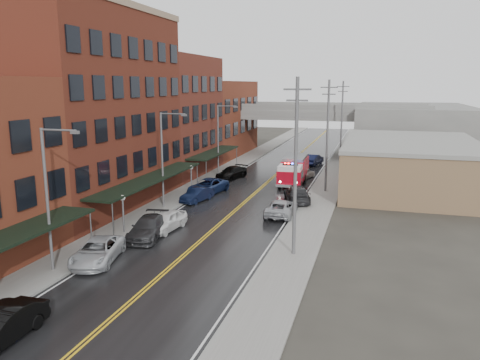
# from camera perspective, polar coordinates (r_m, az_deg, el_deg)

# --- Properties ---
(ground) EXTENTS (220.00, 220.00, 0.00)m
(ground) POSITION_cam_1_polar(r_m,az_deg,el_deg) (22.62, -20.51, -19.81)
(ground) COLOR #2D2B26
(ground) RESTS_ON ground
(road) EXTENTS (11.00, 160.00, 0.02)m
(road) POSITION_cam_1_polar(r_m,az_deg,el_deg) (48.18, 1.15, -2.23)
(road) COLOR black
(road) RESTS_ON ground
(sidewalk_left) EXTENTS (3.00, 160.00, 0.15)m
(sidewalk_left) POSITION_cam_1_polar(r_m,az_deg,el_deg) (50.52, -6.87, -1.58)
(sidewalk_left) COLOR slate
(sidewalk_left) RESTS_ON ground
(sidewalk_right) EXTENTS (3.00, 160.00, 0.15)m
(sidewalk_right) POSITION_cam_1_polar(r_m,az_deg,el_deg) (46.85, 9.81, -2.72)
(sidewalk_right) COLOR slate
(sidewalk_right) RESTS_ON ground
(curb_left) EXTENTS (0.30, 160.00, 0.15)m
(curb_left) POSITION_cam_1_polar(r_m,az_deg,el_deg) (49.90, -5.12, -1.71)
(curb_left) COLOR gray
(curb_left) RESTS_ON ground
(curb_right) EXTENTS (0.30, 160.00, 0.15)m
(curb_right) POSITION_cam_1_polar(r_m,az_deg,el_deg) (47.06, 7.81, -2.59)
(curb_right) COLOR gray
(curb_right) RESTS_ON ground
(brick_building_b) EXTENTS (9.00, 20.00, 18.00)m
(brick_building_b) POSITION_cam_1_polar(r_m,az_deg,el_deg) (45.98, -17.59, 7.92)
(brick_building_b) COLOR #5C2118
(brick_building_b) RESTS_ON ground
(brick_building_c) EXTENTS (9.00, 15.00, 15.00)m
(brick_building_c) POSITION_cam_1_polar(r_m,az_deg,el_deg) (61.37, -8.37, 7.72)
(brick_building_c) COLOR #5B201B
(brick_building_c) RESTS_ON ground
(brick_building_far) EXTENTS (9.00, 20.00, 12.00)m
(brick_building_far) POSITION_cam_1_polar(r_m,az_deg,el_deg) (77.68, -2.93, 7.51)
(brick_building_far) COLOR maroon
(brick_building_far) RESTS_ON ground
(tan_building) EXTENTS (14.00, 22.00, 5.00)m
(tan_building) POSITION_cam_1_polar(r_m,az_deg,el_deg) (56.03, 19.98, 1.63)
(tan_building) COLOR #816145
(tan_building) RESTS_ON ground
(right_far_block) EXTENTS (18.00, 30.00, 8.00)m
(right_far_block) POSITION_cam_1_polar(r_m,az_deg,el_deg) (85.70, 20.23, 5.85)
(right_far_block) COLOR slate
(right_far_block) RESTS_ON ground
(awning_1) EXTENTS (2.60, 18.00, 3.09)m
(awning_1) POSITION_cam_1_polar(r_m,az_deg,el_deg) (43.79, -10.78, 0.16)
(awning_1) COLOR black
(awning_1) RESTS_ON ground
(awning_2) EXTENTS (2.60, 13.00, 3.09)m
(awning_2) POSITION_cam_1_polar(r_m,az_deg,el_deg) (59.66, -3.15, 3.35)
(awning_2) COLOR black
(awning_2) RESTS_ON ground
(globe_lamp_1) EXTENTS (0.44, 0.44, 3.12)m
(globe_lamp_1) POSITION_cam_1_polar(r_m,az_deg,el_deg) (37.45, -14.09, -2.99)
(globe_lamp_1) COLOR #59595B
(globe_lamp_1) RESTS_ON ground
(globe_lamp_2) EXTENTS (0.44, 0.44, 3.12)m
(globe_lamp_2) POSITION_cam_1_polar(r_m,az_deg,el_deg) (49.71, -5.97, 0.86)
(globe_lamp_2) COLOR #59595B
(globe_lamp_2) RESTS_ON ground
(street_lamp_0) EXTENTS (2.64, 0.22, 9.00)m
(street_lamp_0) POSITION_cam_1_polar(r_m,az_deg,el_deg) (30.48, -22.17, -1.27)
(street_lamp_0) COLOR #59595B
(street_lamp_0) RESTS_ON ground
(street_lamp_1) EXTENTS (2.64, 0.22, 9.00)m
(street_lamp_1) POSITION_cam_1_polar(r_m,az_deg,el_deg) (43.89, -9.19, 3.15)
(street_lamp_1) COLOR #59595B
(street_lamp_1) RESTS_ON ground
(street_lamp_2) EXTENTS (2.64, 0.22, 9.00)m
(street_lamp_2) POSITION_cam_1_polar(r_m,az_deg,el_deg) (58.61, -2.46, 5.38)
(street_lamp_2) COLOR #59595B
(street_lamp_2) RESTS_ON ground
(utility_pole_0) EXTENTS (1.80, 0.24, 12.00)m
(utility_pole_0) POSITION_cam_1_polar(r_m,az_deg,el_deg) (31.02, 6.79, 1.84)
(utility_pole_0) COLOR #59595B
(utility_pole_0) RESTS_ON ground
(utility_pole_1) EXTENTS (1.80, 0.24, 12.00)m
(utility_pole_1) POSITION_cam_1_polar(r_m,az_deg,el_deg) (50.69, 10.60, 5.49)
(utility_pole_1) COLOR #59595B
(utility_pole_1) RESTS_ON ground
(utility_pole_2) EXTENTS (1.80, 0.24, 12.00)m
(utility_pole_2) POSITION_cam_1_polar(r_m,az_deg,el_deg) (70.54, 12.29, 7.09)
(utility_pole_2) COLOR #59595B
(utility_pole_2) RESTS_ON ground
(overpass) EXTENTS (40.00, 10.00, 7.50)m
(overpass) POSITION_cam_1_polar(r_m,az_deg,el_deg) (78.32, 7.37, 7.45)
(overpass) COLOR slate
(overpass) RESTS_ON ground
(fire_truck) EXTENTS (3.61, 8.51, 3.07)m
(fire_truck) POSITION_cam_1_polar(r_m,az_deg,el_deg) (55.38, 6.56, 1.27)
(fire_truck) COLOR #A60718
(fire_truck) RESTS_ON ground
(parked_car_left_1) EXTENTS (1.78, 4.88, 1.60)m
(parked_car_left_1) POSITION_cam_1_polar(r_m,az_deg,el_deg) (24.58, -27.22, -15.64)
(parked_car_left_1) COLOR black
(parked_car_left_1) RESTS_ON ground
(parked_car_left_2) EXTENTS (3.64, 5.77, 1.48)m
(parked_car_left_2) POSITION_cam_1_polar(r_m,az_deg,el_deg) (32.49, -16.98, -8.30)
(parked_car_left_2) COLOR #B5B9BE
(parked_car_left_2) RESTS_ON ground
(parked_car_left_3) EXTENTS (3.09, 5.73, 1.58)m
(parked_car_left_3) POSITION_cam_1_polar(r_m,az_deg,el_deg) (36.54, -11.12, -5.71)
(parked_car_left_3) COLOR #292A2C
(parked_car_left_3) RESTS_ON ground
(parked_car_left_4) EXTENTS (2.31, 4.77, 1.57)m
(parked_car_left_4) POSITION_cam_1_polar(r_m,az_deg,el_deg) (38.07, -9.03, -4.93)
(parked_car_left_4) COLOR white
(parked_car_left_4) RESTS_ON ground
(parked_car_left_5) EXTENTS (2.39, 4.40, 1.38)m
(parked_car_left_5) POSITION_cam_1_polar(r_m,az_deg,el_deg) (46.87, -5.26, -1.81)
(parked_car_left_5) COLOR black
(parked_car_left_5) RESTS_ON ground
(parked_car_left_6) EXTENTS (3.60, 5.98, 1.55)m
(parked_car_left_6) POSITION_cam_1_polar(r_m,az_deg,el_deg) (50.28, -3.94, -0.77)
(parked_car_left_6) COLOR navy
(parked_car_left_6) RESTS_ON ground
(parked_car_left_7) EXTENTS (3.40, 5.52, 1.49)m
(parked_car_left_7) POSITION_cam_1_polar(r_m,az_deg,el_deg) (57.98, -1.04, 0.88)
(parked_car_left_7) COLOR black
(parked_car_left_7) RESTS_ON ground
(parked_car_right_0) EXTENTS (2.46, 5.21, 1.44)m
(parked_car_right_0) POSITION_cam_1_polar(r_m,az_deg,el_deg) (41.91, 5.06, -3.38)
(parked_car_right_0) COLOR #9A9CA2
(parked_car_right_0) RESTS_ON ground
(parked_car_right_1) EXTENTS (3.68, 5.99, 1.62)m
(parked_car_right_1) POSITION_cam_1_polar(r_m,az_deg,el_deg) (46.79, 6.97, -1.72)
(parked_car_right_1) COLOR #232325
(parked_car_right_1) RESTS_ON ground
(parked_car_right_2) EXTENTS (2.64, 4.34, 1.38)m
(parked_car_right_2) POSITION_cam_1_polar(r_m,az_deg,el_deg) (58.59, 7.81, 0.84)
(parked_car_right_2) COLOR silver
(parked_car_right_2) RESTS_ON ground
(parked_car_right_3) EXTENTS (2.56, 5.05, 1.59)m
(parked_car_right_3) POSITION_cam_1_polar(r_m,az_deg,el_deg) (68.76, 8.93, 2.48)
(parked_car_right_3) COLOR black
(parked_car_right_3) RESTS_ON ground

